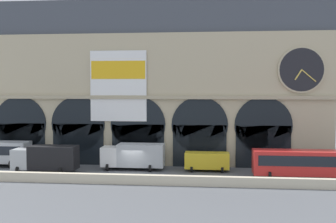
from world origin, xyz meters
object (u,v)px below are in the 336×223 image
at_px(box_truck_midwest, 46,158).
at_px(box_truck_center, 134,156).
at_px(van_mideast, 207,161).
at_px(bus_east, 305,163).

xyz_separation_m(box_truck_midwest, box_truck_center, (9.81, 2.68, 0.00)).
xyz_separation_m(box_truck_center, van_mideast, (8.76, 0.08, -0.45)).
bearing_deg(van_mideast, box_truck_center, -179.47).
bearing_deg(van_mideast, box_truck_midwest, -171.53).
xyz_separation_m(box_truck_midwest, van_mideast, (18.57, 2.77, -0.45)).
relative_size(box_truck_midwest, bus_east, 0.68).
bearing_deg(bus_east, box_truck_midwest, 178.96).
bearing_deg(box_truck_center, van_mideast, 0.53).
distance_m(box_truck_midwest, box_truck_center, 10.17).
bearing_deg(box_truck_midwest, bus_east, -1.04).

